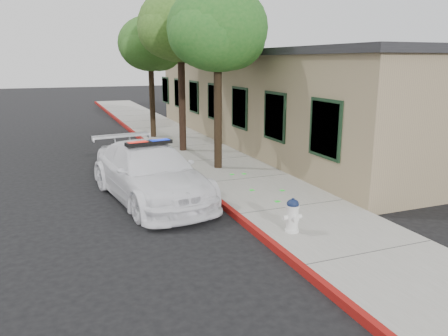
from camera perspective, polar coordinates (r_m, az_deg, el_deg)
ground at (r=10.91m, az=1.47°, el=-6.76°), size 120.00×120.00×0.00m
sidewalk at (r=14.11m, az=2.65°, el=-1.65°), size 3.20×60.00×0.15m
red_curb at (r=13.57m, az=-3.29°, el=-2.27°), size 0.14×60.00×0.16m
clapboard_building at (r=21.35m, az=8.61°, el=9.05°), size 7.30×20.89×4.24m
police_car at (r=12.45m, az=-9.54°, el=-0.56°), size 2.95×5.64×1.68m
fire_hydrant at (r=9.79m, az=8.86°, el=-6.05°), size 0.44×0.38×0.76m
street_tree_near at (r=15.12m, az=-0.78°, el=17.15°), size 3.52×3.34×6.12m
street_tree_mid at (r=18.35m, az=-5.66°, el=17.46°), size 3.54×3.40×6.47m
street_tree_far at (r=21.84m, az=-9.42°, el=15.26°), size 3.15×3.08×5.74m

